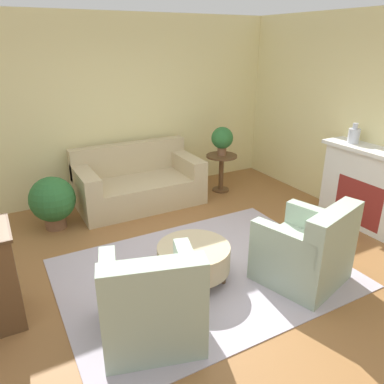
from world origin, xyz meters
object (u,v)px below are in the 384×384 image
(armchair_left, at_px, (152,304))
(side_table, at_px, (221,167))
(armchair_right, at_px, (307,252))
(potted_plant_floor, at_px, (53,200))
(potted_plant_on_side_table, at_px, (222,139))
(vase_mantel_near, at_px, (354,135))
(couch, at_px, (138,184))
(ottoman_table, at_px, (194,257))

(armchair_left, xyz_separation_m, side_table, (2.38, 2.62, 0.08))
(armchair_left, height_order, side_table, armchair_left)
(armchair_right, xyz_separation_m, potted_plant_floor, (-2.11, 2.55, 0.05))
(armchair_right, relative_size, potted_plant_floor, 1.37)
(armchair_left, relative_size, side_table, 1.58)
(side_table, xyz_separation_m, potted_plant_on_side_table, (0.00, 0.00, 0.48))
(armchair_left, height_order, vase_mantel_near, vase_mantel_near)
(couch, bearing_deg, armchair_left, -108.83)
(side_table, bearing_deg, ottoman_table, -129.15)
(ottoman_table, xyz_separation_m, potted_plant_on_side_table, (1.65, 2.02, 0.65))
(couch, bearing_deg, vase_mantel_near, -37.82)
(ottoman_table, bearing_deg, side_table, 50.85)
(ottoman_table, xyz_separation_m, potted_plant_floor, (-1.09, 1.96, 0.14))
(armchair_right, bearing_deg, potted_plant_floor, 129.61)
(potted_plant_on_side_table, bearing_deg, vase_mantel_near, -59.21)
(ottoman_table, bearing_deg, vase_mantel_near, 7.01)
(armchair_left, distance_m, armchair_right, 1.75)
(potted_plant_floor, bearing_deg, ottoman_table, -60.92)
(ottoman_table, relative_size, side_table, 1.23)
(potted_plant_floor, bearing_deg, armchair_right, -50.39)
(ottoman_table, bearing_deg, potted_plant_floor, 119.08)
(armchair_left, relative_size, potted_plant_on_side_table, 2.13)
(side_table, bearing_deg, couch, 172.36)
(couch, relative_size, vase_mantel_near, 6.96)
(armchair_left, xyz_separation_m, potted_plant_on_side_table, (2.38, 2.62, 0.56))
(couch, xyz_separation_m, side_table, (1.42, -0.19, 0.11))
(armchair_right, xyz_separation_m, vase_mantel_near, (1.64, 0.92, 0.86))
(ottoman_table, relative_size, vase_mantel_near, 2.87)
(ottoman_table, height_order, potted_plant_on_side_table, potted_plant_on_side_table)
(vase_mantel_near, bearing_deg, ottoman_table, -172.99)
(side_table, relative_size, potted_plant_floor, 0.87)
(armchair_right, height_order, potted_plant_floor, armchair_right)
(side_table, distance_m, potted_plant_floor, 2.74)
(ottoman_table, distance_m, vase_mantel_near, 2.84)
(armchair_left, xyz_separation_m, potted_plant_floor, (-0.36, 2.55, 0.05))
(armchair_right, relative_size, vase_mantel_near, 3.71)
(vase_mantel_near, xyz_separation_m, potted_plant_on_side_table, (-1.01, 1.70, -0.30))
(vase_mantel_near, distance_m, potted_plant_on_side_table, 2.00)
(couch, bearing_deg, side_table, -7.64)
(armchair_right, relative_size, ottoman_table, 1.29)
(potted_plant_on_side_table, bearing_deg, armchair_right, -103.44)
(armchair_right, height_order, vase_mantel_near, vase_mantel_near)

